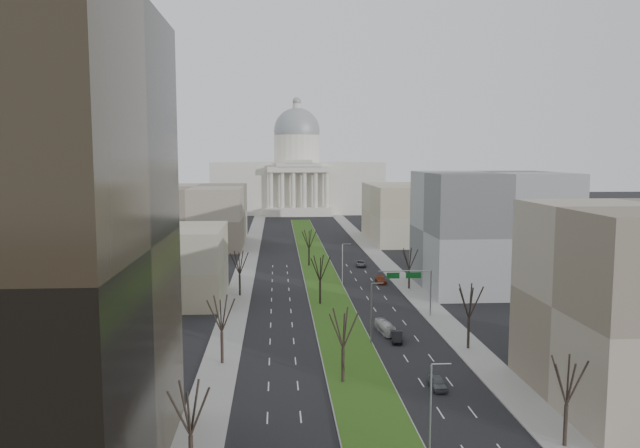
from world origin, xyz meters
name	(u,v)px	position (x,y,z in m)	size (l,w,h in m)	color
ground	(317,266)	(0.00, 120.00, 0.00)	(600.00, 600.00, 0.00)	black
median	(317,266)	(0.00, 118.99, 0.10)	(8.00, 222.03, 0.20)	#999993
sidewalk_left	(240,288)	(-17.50, 95.00, 0.07)	(5.00, 330.00, 0.15)	gray
sidewalk_right	(407,286)	(17.50, 95.00, 0.07)	(5.00, 330.00, 0.15)	gray
capitol	(297,178)	(0.00, 269.59, 16.31)	(80.00, 46.00, 55.00)	beige
building_beige_left	(154,264)	(-33.00, 85.00, 7.00)	(26.00, 22.00, 14.00)	tan
building_grey_right	(490,231)	(34.00, 92.00, 12.00)	(28.00, 26.00, 24.00)	slate
building_far_left	(195,216)	(-35.00, 160.00, 9.00)	(30.00, 40.00, 18.00)	#7A6E5E
building_far_right	(416,213)	(35.00, 165.00, 9.00)	(30.00, 40.00, 18.00)	tan
tree_left_near	(190,407)	(-17.20, 18.00, 6.61)	(5.10, 5.10, 9.18)	black
tree_left_mid	(221,312)	(-17.20, 48.00, 7.00)	(5.40, 5.40, 9.72)	black
tree_left_far	(239,262)	(-17.20, 88.00, 6.84)	(5.28, 5.28, 9.50)	black
tree_right_near	(568,379)	(17.20, 22.00, 6.69)	(5.16, 5.16, 9.29)	black
tree_right_mid	(469,300)	(17.20, 52.00, 7.16)	(5.52, 5.52, 9.94)	black
tree_right_far	(409,258)	(17.20, 92.00, 6.53)	(5.04, 5.04, 9.07)	black
tree_median_a	(343,327)	(-2.00, 40.00, 7.00)	(5.40, 5.40, 9.72)	black
tree_median_b	(320,267)	(-2.00, 80.00, 7.00)	(5.40, 5.40, 9.72)	black
tree_median_c	(309,238)	(-2.00, 120.00, 7.00)	(5.40, 5.40, 9.72)	black
streetlamp_median_a	(431,411)	(3.76, 20.00, 4.81)	(1.90, 0.20, 9.16)	gray
streetlamp_median_b	(372,312)	(3.76, 55.00, 4.81)	(1.90, 0.20, 9.16)	gray
streetlamp_median_c	(343,264)	(3.76, 95.00, 4.81)	(1.90, 0.20, 9.16)	gray
mast_arm_signs	(415,282)	(13.49, 70.03, 6.11)	(9.12, 0.24, 8.09)	gray
car_grey_near	(437,383)	(8.95, 37.45, 0.72)	(1.69, 4.20, 1.43)	#565A5F
car_black	(397,337)	(7.78, 56.23, 0.72)	(1.53, 4.40, 1.45)	black
car_red	(381,280)	(12.43, 98.45, 0.71)	(2.00, 4.92, 1.43)	maroon
car_grey_far	(361,264)	(10.89, 118.77, 0.70)	(2.33, 5.05, 1.40)	#505459
box_van	(385,327)	(6.77, 60.71, 0.90)	(1.51, 6.44, 1.79)	silver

